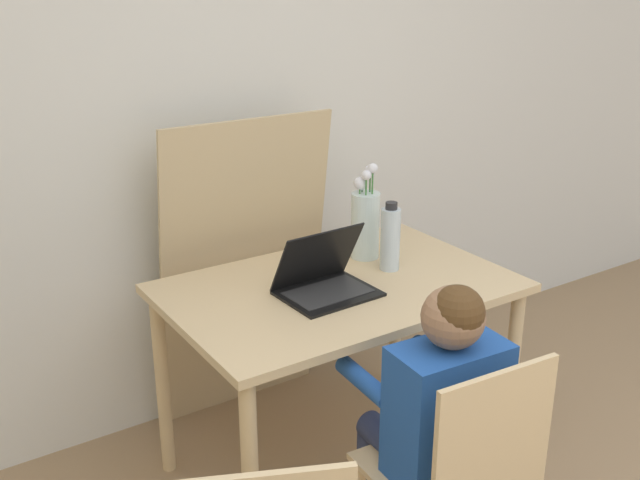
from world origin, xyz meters
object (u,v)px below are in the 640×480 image
at_px(person_seated, 436,402).
at_px(water_bottle, 390,238).
at_px(chair_occupied, 458,479).
at_px(laptop, 324,278).
at_px(flower_vase, 365,220).

bearing_deg(person_seated, water_bottle, -112.85).
bearing_deg(water_bottle, person_seated, -116.91).
xyz_separation_m(chair_occupied, water_bottle, (0.32, 0.73, 0.43)).
bearing_deg(water_bottle, laptop, -172.50).
bearing_deg(chair_occupied, flower_vase, -105.78).
distance_m(chair_occupied, water_bottle, 0.90).
height_order(person_seated, flower_vase, flower_vase).
xyz_separation_m(laptop, flower_vase, (0.31, 0.19, 0.09)).
bearing_deg(flower_vase, person_seated, -112.07).
relative_size(chair_occupied, person_seated, 0.84).
bearing_deg(laptop, person_seated, -91.80).
height_order(chair_occupied, laptop, laptop).
relative_size(person_seated, water_bottle, 3.98).
xyz_separation_m(chair_occupied, person_seated, (0.01, 0.12, 0.18)).
bearing_deg(flower_vase, chair_occupied, -109.84).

